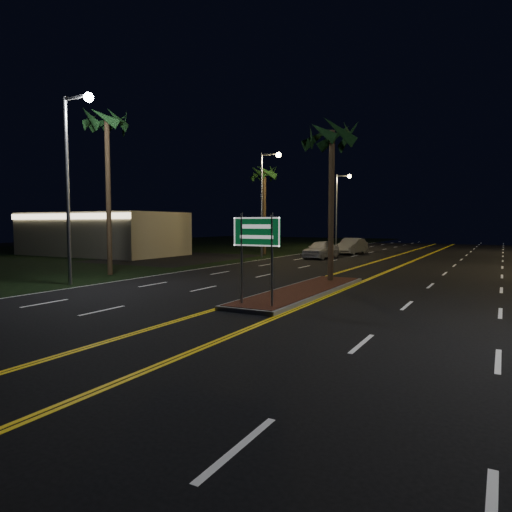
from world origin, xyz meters
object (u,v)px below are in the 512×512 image
Objects in this scene: commercial_building at (102,234)px; car_near at (321,248)px; median_island at (303,291)px; palm_left_near at (107,123)px; palm_median at (332,135)px; streetlight_left_far at (339,202)px; palm_left_far at (265,174)px; streetlight_left_near at (72,167)px; streetlight_left_mid at (266,192)px; car_far at (352,245)px; highway_sign at (257,240)px.

commercial_building is 20.66m from car_near.
palm_left_near reaches higher than median_island.
median_island is 19.84m from car_near.
streetlight_left_far is at bearing 107.58° from palm_median.
median_island is 25.76m from palm_left_far.
median_island is 15.20m from palm_left_near.
palm_left_far is at bearing -97.78° from streetlight_left_far.
streetlight_left_near is at bearing -148.51° from palm_median.
median_island is 1.14× the size of streetlight_left_mid.
car_far is (-5.48, 25.28, 0.82)m from median_island.
commercial_building is 1.67× the size of streetlight_left_mid.
car_far is at bearing -66.34° from streetlight_left_far.
palm_median is at bearing 11.31° from palm_left_near.
highway_sign is 0.36× the size of streetlight_left_near.
streetlight_left_mid is at bearing 116.59° from highway_sign.
streetlight_left_far is at bearing 57.35° from commercial_building.
streetlight_left_mid reaches higher than median_island.
streetlight_left_mid is at bearing 83.27° from palm_left_near.
palm_left_far is at bearing 126.18° from palm_median.
car_far is (7.02, 24.28, -7.77)m from palm_left_near.
commercial_building is at bearing 159.95° from palm_median.
car_near is (19.79, 5.84, -1.10)m from commercial_building.
commercial_building is (-26.00, 12.99, 1.92)m from median_island.
highway_sign is 0.36× the size of streetlight_left_far.
streetlight_left_near reaches higher than palm_median.
palm_left_near reaches higher than streetlight_left_far.
highway_sign reaches higher than car_near.
highway_sign is 42.67m from streetlight_left_far.
palm_left_near is 20.02m from palm_left_far.
streetlight_left_mid is 1.08× the size of palm_median.
car_near is at bearing 22.55° from streetlight_left_mid.
streetlight_left_near is 1.00× the size of streetlight_left_mid.
commercial_building is at bearing -148.75° from palm_left_far.
palm_left_near is (-1.89, -16.00, 3.02)m from streetlight_left_mid.
highway_sign is 14.92m from palm_left_near.
palm_median is at bearing 90.00° from highway_sign.
palm_median is (26.00, -9.49, 5.27)m from commercial_building.
streetlight_left_near is 1.66× the size of car_near.
streetlight_left_mid is at bearing 121.98° from median_island.
streetlight_left_mid is 0.92× the size of palm_left_near.
car_near is at bearing 112.07° from palm_median.
car_near is at bearing 16.43° from commercial_building.
car_far is at bearing 104.12° from palm_median.
highway_sign is at bearing -33.48° from commercial_building.
median_island is 25.88m from car_far.
highway_sign is 0.36× the size of streetlight_left_mid.
palm_left_far reaches higher than median_island.
palm_left_far is (-0.30, 20.00, -0.93)m from palm_left_near.
streetlight_left_mid reaches higher than highway_sign.
commercial_building is at bearing 146.52° from highway_sign.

